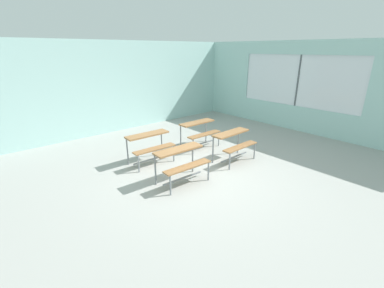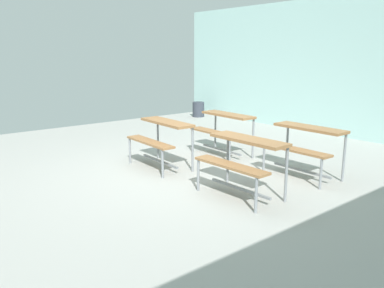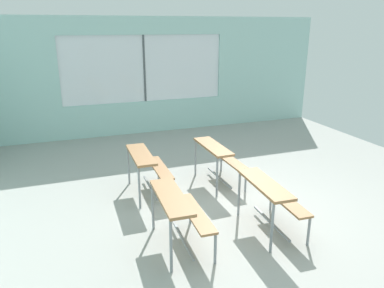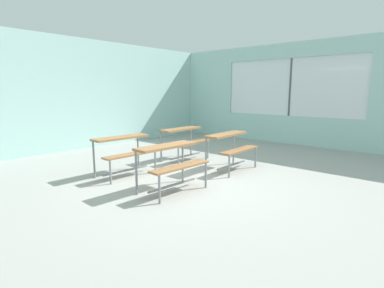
{
  "view_description": "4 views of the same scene",
  "coord_description": "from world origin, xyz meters",
  "px_view_note": "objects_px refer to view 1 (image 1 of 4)",
  "views": [
    {
      "loc": [
        -3.69,
        -3.92,
        2.72
      ],
      "look_at": [
        0.34,
        0.67,
        0.49
      ],
      "focal_mm": 24.4,
      "sensor_mm": 36.0,
      "label": 1
    },
    {
      "loc": [
        4.52,
        -3.51,
        1.78
      ],
      "look_at": [
        -0.1,
        0.31,
        0.41
      ],
      "focal_mm": 36.87,
      "sensor_mm": 36.0,
      "label": 2
    },
    {
      "loc": [
        -4.45,
        2.61,
        2.77
      ],
      "look_at": [
        1.14,
        0.58,
        0.83
      ],
      "focal_mm": 34.12,
      "sensor_mm": 36.0,
      "label": 3
    },
    {
      "loc": [
        -3.8,
        -3.3,
        1.6
      ],
      "look_at": [
        0.36,
        0.36,
        0.61
      ],
      "focal_mm": 28.0,
      "sensor_mm": 36.0,
      "label": 4
    }
  ],
  "objects_px": {
    "desk_bench_r1c0": "(150,142)",
    "desk_bench_r0c0": "(182,158)",
    "desk_bench_r0c1": "(234,140)",
    "desk_bench_r1c1": "(200,129)"
  },
  "relations": [
    {
      "from": "desk_bench_r0c0",
      "to": "desk_bench_r0c1",
      "type": "xyz_separation_m",
      "value": [
        1.73,
        0.03,
        0.0
      ]
    },
    {
      "from": "desk_bench_r1c0",
      "to": "desk_bench_r0c0",
      "type": "bearing_deg",
      "value": -90.39
    },
    {
      "from": "desk_bench_r1c0",
      "to": "desk_bench_r1c1",
      "type": "distance_m",
      "value": 1.69
    },
    {
      "from": "desk_bench_r0c0",
      "to": "desk_bench_r1c0",
      "type": "relative_size",
      "value": 1.01
    },
    {
      "from": "desk_bench_r0c0",
      "to": "desk_bench_r1c0",
      "type": "bearing_deg",
      "value": 90.2
    },
    {
      "from": "desk_bench_r0c1",
      "to": "desk_bench_r1c1",
      "type": "relative_size",
      "value": 1.0
    },
    {
      "from": "desk_bench_r0c0",
      "to": "desk_bench_r1c1",
      "type": "bearing_deg",
      "value": 39.92
    },
    {
      "from": "desk_bench_r0c0",
      "to": "desk_bench_r0c1",
      "type": "distance_m",
      "value": 1.73
    },
    {
      "from": "desk_bench_r1c0",
      "to": "desk_bench_r1c1",
      "type": "height_order",
      "value": "same"
    },
    {
      "from": "desk_bench_r0c0",
      "to": "desk_bench_r1c1",
      "type": "distance_m",
      "value": 2.2
    }
  ]
}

